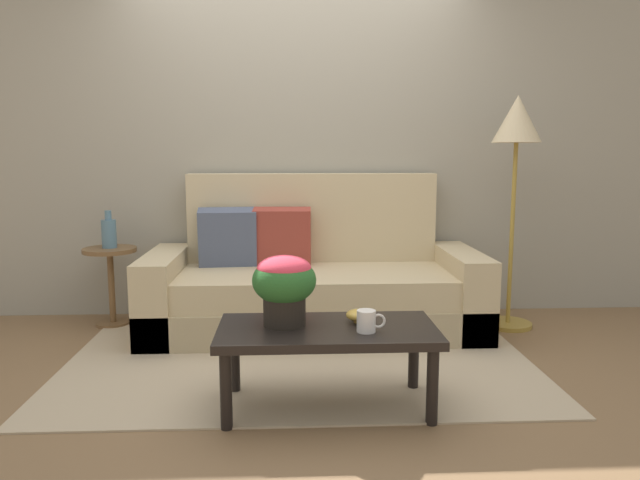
# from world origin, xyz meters

# --- Properties ---
(ground_plane) EXTENTS (14.00, 14.00, 0.00)m
(ground_plane) POSITION_xyz_m (0.00, 0.00, 0.00)
(ground_plane) COLOR brown
(wall_back) EXTENTS (6.40, 0.12, 2.65)m
(wall_back) POSITION_xyz_m (0.00, 1.31, 1.33)
(wall_back) COLOR gray
(wall_back) RESTS_ON ground
(area_rug) EXTENTS (2.71, 1.78, 0.01)m
(area_rug) POSITION_xyz_m (0.00, 0.18, 0.01)
(area_rug) COLOR tan
(area_rug) RESTS_ON ground
(couch) EXTENTS (2.27, 0.92, 1.07)m
(couch) POSITION_xyz_m (0.10, 0.83, 0.31)
(couch) COLOR tan
(couch) RESTS_ON ground
(coffee_table) EXTENTS (1.04, 0.53, 0.40)m
(coffee_table) POSITION_xyz_m (0.13, -0.50, 0.35)
(coffee_table) COLOR black
(coffee_table) RESTS_ON ground
(side_table) EXTENTS (0.37, 0.37, 0.56)m
(side_table) POSITION_xyz_m (-1.32, 0.97, 0.39)
(side_table) COLOR brown
(side_table) RESTS_ON ground
(floor_lamp) EXTENTS (0.33, 0.33, 1.61)m
(floor_lamp) POSITION_xyz_m (1.49, 0.79, 1.30)
(floor_lamp) COLOR olive
(floor_lamp) RESTS_ON ground
(potted_plant) EXTENTS (0.31, 0.31, 0.34)m
(potted_plant) POSITION_xyz_m (-0.08, -0.45, 0.61)
(potted_plant) COLOR black
(potted_plant) RESTS_ON coffee_table
(coffee_mug) EXTENTS (0.14, 0.09, 0.10)m
(coffee_mug) POSITION_xyz_m (0.30, -0.58, 0.46)
(coffee_mug) COLOR white
(coffee_mug) RESTS_ON coffee_table
(snack_bowl) EXTENTS (0.12, 0.12, 0.06)m
(snack_bowl) POSITION_xyz_m (0.28, -0.43, 0.44)
(snack_bowl) COLOR gold
(snack_bowl) RESTS_ON coffee_table
(table_vase) EXTENTS (0.10, 0.10, 0.26)m
(table_vase) POSITION_xyz_m (-1.32, 0.98, 0.67)
(table_vase) COLOR slate
(table_vase) RESTS_ON side_table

